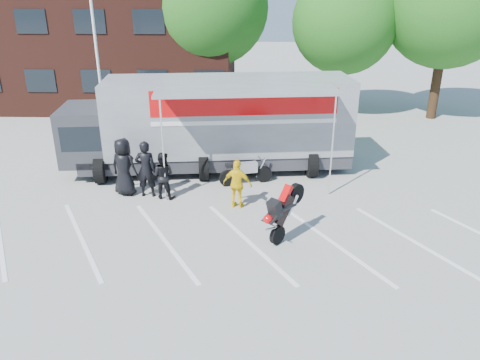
{
  "coord_description": "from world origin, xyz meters",
  "views": [
    {
      "loc": [
        0.31,
        -10.61,
        6.79
      ],
      "look_at": [
        -0.07,
        2.39,
        1.3
      ],
      "focal_mm": 35.0,
      "sensor_mm": 36.0,
      "label": 1
    }
  ],
  "objects_px": {
    "transporter_truck": "(217,169)",
    "spectator_hivis": "(237,184)",
    "tree_left": "(211,8)",
    "tree_mid": "(345,22)",
    "spectator_leather_b": "(146,169)",
    "spectator_leather_a": "(124,167)",
    "stunt_bike_rider": "(290,236)",
    "tree_right": "(449,3)",
    "spectator_leather_c": "(163,175)",
    "parked_motorcycle": "(246,184)",
    "flagpole": "(100,27)"
  },
  "relations": [
    {
      "from": "tree_mid",
      "to": "spectator_leather_c",
      "type": "bearing_deg",
      "value": -124.7
    },
    {
      "from": "tree_left",
      "to": "spectator_leather_c",
      "type": "xyz_separation_m",
      "value": [
        -0.71,
        -12.14,
        -4.75
      ]
    },
    {
      "from": "tree_mid",
      "to": "parked_motorcycle",
      "type": "relative_size",
      "value": 3.79
    },
    {
      "from": "tree_mid",
      "to": "spectator_hivis",
      "type": "xyz_separation_m",
      "value": [
        -5.17,
        -11.81,
        -4.13
      ]
    },
    {
      "from": "tree_mid",
      "to": "spectator_hivis",
      "type": "height_order",
      "value": "tree_mid"
    },
    {
      "from": "transporter_truck",
      "to": "stunt_bike_rider",
      "type": "bearing_deg",
      "value": -70.61
    },
    {
      "from": "spectator_leather_b",
      "to": "spectator_leather_c",
      "type": "xyz_separation_m",
      "value": [
        0.59,
        -0.13,
        -0.17
      ]
    },
    {
      "from": "transporter_truck",
      "to": "stunt_bike_rider",
      "type": "height_order",
      "value": "transporter_truck"
    },
    {
      "from": "spectator_leather_c",
      "to": "spectator_hivis",
      "type": "distance_m",
      "value": 2.63
    },
    {
      "from": "stunt_bike_rider",
      "to": "spectator_leather_c",
      "type": "bearing_deg",
      "value": -170.24
    },
    {
      "from": "spectator_leather_a",
      "to": "spectator_hivis",
      "type": "bearing_deg",
      "value": -173.15
    },
    {
      "from": "tree_mid",
      "to": "stunt_bike_rider",
      "type": "height_order",
      "value": "tree_mid"
    },
    {
      "from": "tree_left",
      "to": "tree_mid",
      "type": "xyz_separation_m",
      "value": [
        7.0,
        -1.0,
        -0.62
      ]
    },
    {
      "from": "parked_motorcycle",
      "to": "transporter_truck",
      "type": "bearing_deg",
      "value": 20.99
    },
    {
      "from": "flagpole",
      "to": "stunt_bike_rider",
      "type": "distance_m",
      "value": 12.66
    },
    {
      "from": "tree_right",
      "to": "spectator_hivis",
      "type": "height_order",
      "value": "tree_right"
    },
    {
      "from": "flagpole",
      "to": "tree_left",
      "type": "bearing_deg",
      "value": 54.72
    },
    {
      "from": "stunt_bike_rider",
      "to": "spectator_leather_c",
      "type": "height_order",
      "value": "spectator_leather_c"
    },
    {
      "from": "flagpole",
      "to": "spectator_leather_c",
      "type": "bearing_deg",
      "value": -60.06
    },
    {
      "from": "flagpole",
      "to": "spectator_leather_b",
      "type": "relative_size",
      "value": 4.04
    },
    {
      "from": "transporter_truck",
      "to": "spectator_leather_a",
      "type": "relative_size",
      "value": 5.55
    },
    {
      "from": "transporter_truck",
      "to": "tree_right",
      "type": "bearing_deg",
      "value": 29.22
    },
    {
      "from": "parked_motorcycle",
      "to": "spectator_leather_c",
      "type": "bearing_deg",
      "value": 96.74
    },
    {
      "from": "stunt_bike_rider",
      "to": "spectator_leather_a",
      "type": "distance_m",
      "value": 6.28
    },
    {
      "from": "tree_right",
      "to": "spectator_leather_a",
      "type": "bearing_deg",
      "value": -143.63
    },
    {
      "from": "spectator_leather_b",
      "to": "spectator_hivis",
      "type": "bearing_deg",
      "value": 166.38
    },
    {
      "from": "tree_left",
      "to": "spectator_leather_a",
      "type": "relative_size",
      "value": 4.29
    },
    {
      "from": "flagpole",
      "to": "tree_mid",
      "type": "xyz_separation_m",
      "value": [
        11.24,
        5.0,
        -0.11
      ]
    },
    {
      "from": "flagpole",
      "to": "tree_right",
      "type": "distance_m",
      "value": 16.88
    },
    {
      "from": "tree_right",
      "to": "spectator_leather_b",
      "type": "height_order",
      "value": "tree_right"
    },
    {
      "from": "parked_motorcycle",
      "to": "spectator_hivis",
      "type": "relative_size",
      "value": 1.24
    },
    {
      "from": "flagpole",
      "to": "tree_right",
      "type": "height_order",
      "value": "tree_right"
    },
    {
      "from": "tree_mid",
      "to": "stunt_bike_rider",
      "type": "bearing_deg",
      "value": -104.61
    },
    {
      "from": "transporter_truck",
      "to": "spectator_hivis",
      "type": "height_order",
      "value": "transporter_truck"
    },
    {
      "from": "tree_right",
      "to": "parked_motorcycle",
      "type": "distance_m",
      "value": 14.87
    },
    {
      "from": "tree_mid",
      "to": "spectator_leather_a",
      "type": "distance_m",
      "value": 14.7
    },
    {
      "from": "spectator_leather_b",
      "to": "tree_right",
      "type": "bearing_deg",
      "value": -140.88
    },
    {
      "from": "flagpole",
      "to": "parked_motorcycle",
      "type": "height_order",
      "value": "flagpole"
    },
    {
      "from": "transporter_truck",
      "to": "spectator_hivis",
      "type": "bearing_deg",
      "value": -80.75
    },
    {
      "from": "tree_mid",
      "to": "tree_right",
      "type": "bearing_deg",
      "value": -5.71
    },
    {
      "from": "tree_mid",
      "to": "spectator_leather_b",
      "type": "distance_m",
      "value": 14.34
    },
    {
      "from": "stunt_bike_rider",
      "to": "flagpole",
      "type": "bearing_deg",
      "value": 173.0
    },
    {
      "from": "transporter_truck",
      "to": "spectator_leather_c",
      "type": "height_order",
      "value": "transporter_truck"
    },
    {
      "from": "tree_left",
      "to": "spectator_leather_b",
      "type": "height_order",
      "value": "tree_left"
    },
    {
      "from": "flagpole",
      "to": "tree_mid",
      "type": "relative_size",
      "value": 1.04
    },
    {
      "from": "flagpole",
      "to": "parked_motorcycle",
      "type": "xyz_separation_m",
      "value": [
        6.31,
        -4.88,
        -5.05
      ]
    },
    {
      "from": "spectator_leather_a",
      "to": "spectator_leather_b",
      "type": "relative_size",
      "value": 1.02
    },
    {
      "from": "transporter_truck",
      "to": "spectator_leather_c",
      "type": "distance_m",
      "value": 3.27
    },
    {
      "from": "spectator_leather_a",
      "to": "stunt_bike_rider",
      "type": "bearing_deg",
      "value": 173.13
    },
    {
      "from": "spectator_leather_c",
      "to": "tree_left",
      "type": "bearing_deg",
      "value": -83.35
    }
  ]
}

